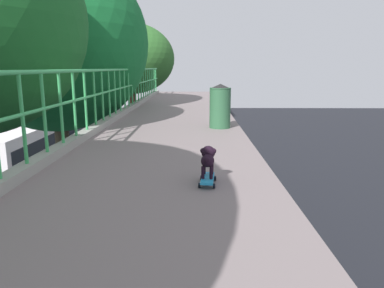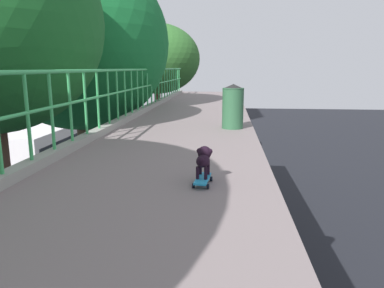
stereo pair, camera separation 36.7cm
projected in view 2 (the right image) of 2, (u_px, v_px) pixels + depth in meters
city_bus at (60, 145)px, 23.20m from camera, size 2.58×10.19×3.16m
roadside_tree_far at (78, 44)px, 11.79m from camera, size 5.89×5.89×10.25m
roadside_tree_farthest at (157, 59)px, 23.75m from camera, size 5.68×5.68×9.50m
toy_skateboard at (203, 179)px, 3.90m from camera, size 0.20×0.42×0.08m
small_dog at (204, 158)px, 3.94m from camera, size 0.18×0.37×0.32m
litter_bin at (233, 106)px, 7.45m from camera, size 0.45×0.45×0.91m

